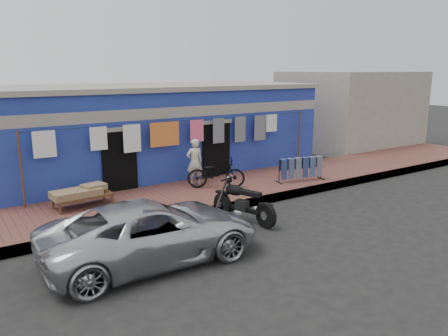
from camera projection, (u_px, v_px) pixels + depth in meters
ground at (267, 226)px, 11.14m from camera, size 80.00×80.00×0.00m
sidewalk at (206, 194)px, 13.55m from camera, size 28.00×3.00×0.25m
curb at (233, 206)px, 12.37m from camera, size 28.00×0.10×0.25m
building at (151, 130)px, 16.45m from camera, size 12.20×5.20×3.36m
neighbor_right at (349, 110)px, 22.33m from camera, size 6.00×5.00×3.80m
clothesline at (184, 136)px, 14.16m from camera, size 10.06×0.06×2.10m
car at (152, 231)px, 9.03m from camera, size 4.67×2.18×1.31m
seated_person at (195, 162)px, 14.05m from camera, size 0.58×0.42×1.50m
bicycle at (216, 170)px, 13.71m from camera, size 1.86×1.47×1.16m
motorcycle at (244, 201)px, 11.33m from camera, size 1.68×2.12×1.13m
charpoy at (83, 197)px, 11.87m from camera, size 1.77×1.07×0.55m
jeans_rack at (301, 169)px, 14.60m from camera, size 1.85×1.06×0.82m
litter_a at (212, 224)px, 11.17m from camera, size 0.23×0.20×0.09m
litter_b at (257, 209)px, 12.42m from camera, size 0.17×0.19×0.08m
litter_c at (238, 213)px, 12.07m from camera, size 0.19×0.22×0.08m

